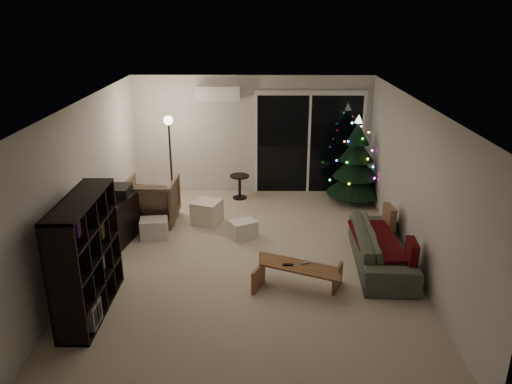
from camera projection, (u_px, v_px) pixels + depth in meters
room at (276, 171)px, 8.99m from camera, size 6.50×7.51×2.60m
bookshelf at (71, 256)px, 6.37m from camera, size 0.75×1.63×1.58m
media_cabinet at (121, 216)px, 8.64m from camera, size 0.67×1.30×0.77m
stereo at (118, 191)px, 8.48m from camera, size 0.39×0.46×0.16m
armchair at (152, 200)px, 9.25m from camera, size 0.92×0.94×0.85m
ottoman at (207, 212)px, 9.28m from camera, size 0.61×0.61×0.43m
cardboard_box_a at (154, 228)px, 8.70m from camera, size 0.51×0.42×0.33m
cardboard_box_b at (243, 229)px, 8.70m from camera, size 0.54×0.50×0.31m
side_table at (240, 187)px, 10.47m from camera, size 0.47×0.47×0.51m
floor_lamp at (171, 164)px, 9.79m from camera, size 0.29×0.29×1.80m
sofa at (382, 248)px, 7.70m from camera, size 0.90×2.06×0.59m
sofa_throw at (376, 240)px, 7.66m from camera, size 0.63×1.45×0.05m
cushion_a at (389, 217)px, 8.23m from camera, size 0.15×0.40×0.39m
cushion_b at (412, 254)px, 7.01m from camera, size 0.14×0.39×0.39m
coffee_table at (298, 277)px, 7.08m from camera, size 1.25×0.86×0.38m
remote_a at (288, 265)px, 7.01m from camera, size 0.15×0.04×0.02m
remote_b at (305, 263)px, 7.05m from camera, size 0.14×0.08×0.02m
christmas_tree at (356, 160)px, 10.03m from camera, size 1.40×1.40×1.82m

